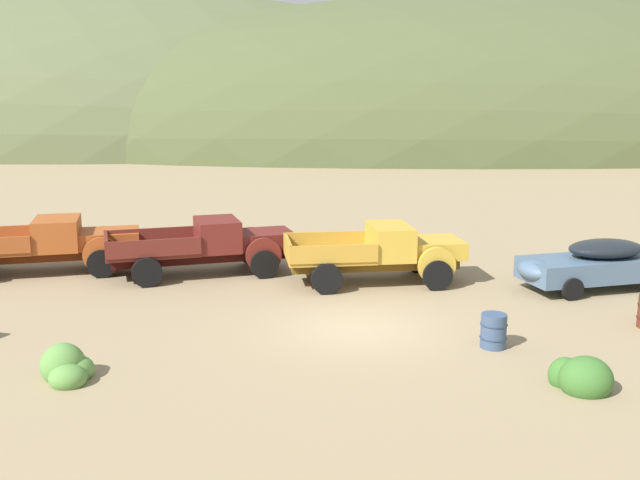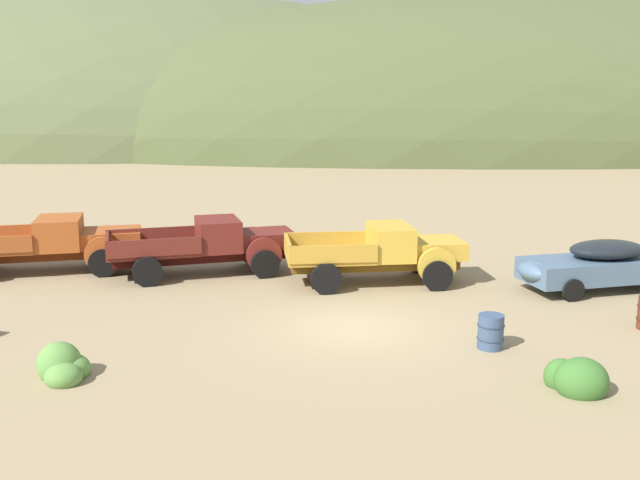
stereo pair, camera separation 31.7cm
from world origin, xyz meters
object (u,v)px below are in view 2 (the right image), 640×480
(car_chalk_blue, at_px, (594,265))
(oil_drum_spare, at_px, (491,332))
(truck_oxblood, at_px, (216,245))
(truck_oxide_orange, at_px, (58,243))
(truck_faded_yellow, at_px, (388,253))

(car_chalk_blue, bearing_deg, oil_drum_spare, 35.07)
(car_chalk_blue, relative_size, oil_drum_spare, 6.27)
(oil_drum_spare, bearing_deg, truck_oxblood, 133.30)
(oil_drum_spare, bearing_deg, truck_oxide_orange, 147.06)
(truck_oxide_orange, relative_size, truck_oxblood, 1.05)
(truck_oxblood, xyz_separation_m, truck_faded_yellow, (5.67, -1.47, -0.00))
(car_chalk_blue, bearing_deg, truck_oxide_orange, -22.40)
(truck_oxblood, distance_m, car_chalk_blue, 12.25)
(truck_faded_yellow, relative_size, oil_drum_spare, 6.95)
(truck_faded_yellow, height_order, car_chalk_blue, truck_faded_yellow)
(truck_oxide_orange, xyz_separation_m, truck_faded_yellow, (11.14, -2.01, -0.01))
(truck_oxblood, xyz_separation_m, car_chalk_blue, (11.95, -2.73, -0.18))
(truck_oxide_orange, distance_m, car_chalk_blue, 17.72)
(car_chalk_blue, bearing_deg, truck_faded_yellow, -23.12)
(truck_oxblood, relative_size, oil_drum_spare, 7.76)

